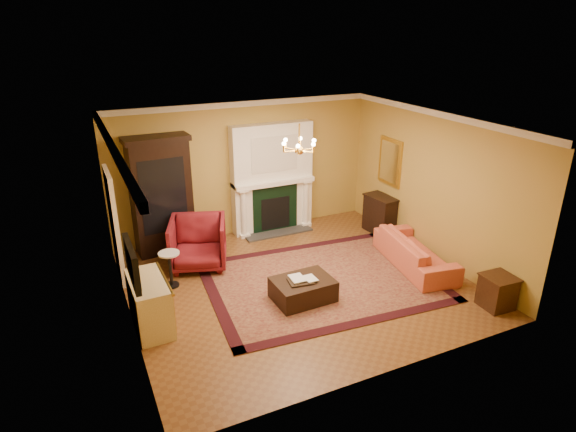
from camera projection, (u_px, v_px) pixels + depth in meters
floor at (298, 284)px, 9.02m from camera, size 6.00×5.50×0.02m
ceiling at (299, 123)px, 7.90m from camera, size 6.00×5.50×0.02m
wall_back at (244, 169)px, 10.78m from camera, size 6.00×0.02×3.00m
wall_front at (394, 279)px, 6.14m from camera, size 6.00×0.02×3.00m
wall_left at (120, 239)px, 7.28m from camera, size 0.02×5.50×3.00m
wall_right at (433, 186)px, 9.64m from camera, size 0.02×5.50×3.00m
fireplace at (272, 180)px, 10.97m from camera, size 1.90×0.70×2.50m
crown_molding at (276, 118)px, 8.73m from camera, size 6.00×5.50×0.12m
doorway at (115, 226)px, 8.90m from camera, size 0.08×1.05×2.10m
tv_panel at (132, 263)px, 6.86m from camera, size 0.09×0.95×0.58m
gilt_mirror at (390, 162)px, 10.75m from camera, size 0.06×0.76×1.05m
chandelier at (299, 147)px, 8.05m from camera, size 0.63×0.55×0.53m
oriental_rug at (321, 281)px, 9.09m from camera, size 4.45×3.48×0.02m
china_cabinet at (162, 198)px, 9.92m from camera, size 1.22×0.62×2.37m
wingback_armchair at (198, 241)px, 9.47m from camera, size 1.33×1.29×1.10m
pedestal_table at (170, 267)px, 8.77m from camera, size 0.38×0.38×0.69m
commode at (150, 304)px, 7.59m from camera, size 0.55×1.13×0.83m
coral_sofa at (416, 247)px, 9.53m from camera, size 0.97×2.19×0.83m
end_table at (497, 292)px, 8.17m from camera, size 0.51×0.51×0.56m
console_table at (380, 215)px, 11.10m from camera, size 0.51×0.79×0.84m
leather_ottoman at (303, 289)px, 8.41m from camera, size 1.05×0.78×0.38m
ottoman_tray at (301, 281)px, 8.26m from camera, size 0.46×0.38×0.03m
book_a at (291, 272)px, 8.20m from camera, size 0.24×0.04×0.32m
book_b at (305, 273)px, 8.22m from camera, size 0.20×0.02×0.27m
topiary_left at (241, 173)px, 10.53m from camera, size 0.17×0.17×0.46m
topiary_right at (304, 165)px, 11.13m from camera, size 0.17×0.17×0.46m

